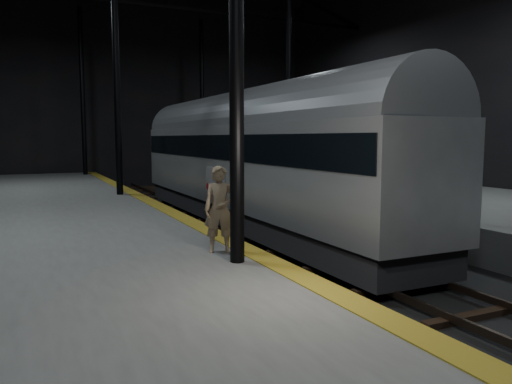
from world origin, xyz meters
TOP-DOWN VIEW (x-y plane):
  - ground at (0.00, 0.00)m, footprint 44.00×44.00m
  - platform_left at (-7.50, 0.00)m, footprint 9.00×43.80m
  - platform_right at (7.50, 0.00)m, footprint 9.00×43.80m
  - tactile_strip at (-3.25, 0.00)m, footprint 0.50×43.80m
  - track at (0.00, 0.00)m, footprint 2.40×43.00m
  - train at (-0.00, 4.12)m, footprint 2.71×18.02m
  - woman at (-3.80, -3.13)m, footprint 0.73×0.61m

SIDE VIEW (x-z plane):
  - ground at x=0.00m, z-range 0.00..0.00m
  - track at x=0.00m, z-range -0.05..0.19m
  - platform_left at x=-7.50m, z-range 0.00..1.00m
  - platform_right at x=7.50m, z-range 0.00..1.00m
  - tactile_strip at x=-3.25m, z-range 1.00..1.01m
  - woman at x=-3.80m, z-range 1.00..2.70m
  - train at x=0.00m, z-range 0.28..5.10m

